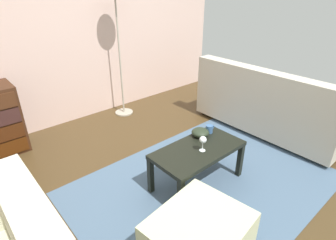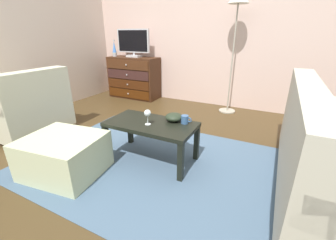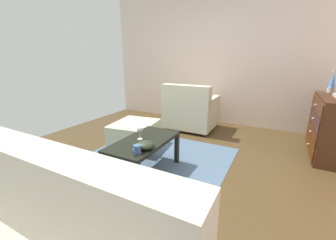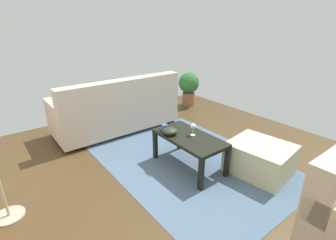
# 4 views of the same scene
# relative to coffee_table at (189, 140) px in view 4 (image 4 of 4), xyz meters

# --- Properties ---
(ground_plane) EXTENTS (5.35, 4.88, 0.05)m
(ground_plane) POSITION_rel_coffee_table_xyz_m (-0.15, 0.12, -0.40)
(ground_plane) COLOR #46341C
(area_rug) EXTENTS (2.60, 1.90, 0.01)m
(area_rug) POSITION_rel_coffee_table_xyz_m (0.05, -0.08, -0.37)
(area_rug) COLOR #475F77
(area_rug) RESTS_ON ground_plane
(coffee_table) EXTENTS (0.93, 0.49, 0.43)m
(coffee_table) POSITION_rel_coffee_table_xyz_m (0.00, 0.00, 0.00)
(coffee_table) COLOR black
(coffee_table) RESTS_ON ground_plane
(wine_glass) EXTENTS (0.07, 0.07, 0.16)m
(wine_glass) POSITION_rel_coffee_table_xyz_m (-0.00, -0.05, 0.17)
(wine_glass) COLOR silver
(wine_glass) RESTS_ON coffee_table
(mug) EXTENTS (0.11, 0.08, 0.08)m
(mug) POSITION_rel_coffee_table_xyz_m (0.32, 0.14, 0.10)
(mug) COLOR #3A5F90
(mug) RESTS_ON coffee_table
(bowl_decorative) EXTENTS (0.19, 0.19, 0.08)m
(bowl_decorative) POSITION_rel_coffee_table_xyz_m (0.19, 0.15, 0.10)
(bowl_decorative) COLOR #242E1F
(bowl_decorative) RESTS_ON coffee_table
(couch_large) EXTENTS (0.85, 2.02, 0.92)m
(couch_large) POSITION_rel_coffee_table_xyz_m (1.60, 0.17, -0.02)
(couch_large) COLOR #332319
(couch_large) RESTS_ON ground_plane
(ottoman) EXTENTS (0.77, 0.69, 0.38)m
(ottoman) POSITION_rel_coffee_table_xyz_m (-0.62, -0.60, -0.18)
(ottoman) COLOR beige
(ottoman) RESTS_ON ground_plane
(potted_plant) EXTENTS (0.44, 0.44, 0.72)m
(potted_plant) POSITION_rel_coffee_table_xyz_m (1.87, -1.67, 0.06)
(potted_plant) COLOR brown
(potted_plant) RESTS_ON ground_plane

